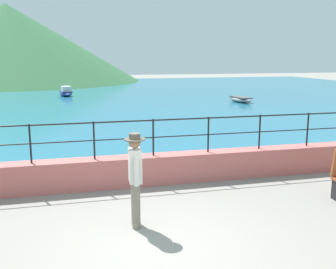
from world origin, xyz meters
TOP-DOWN VIEW (x-y plane):
  - ground_plane at (0.00, 0.00)m, footprint 120.00×120.00m
  - promenade_wall at (0.00, 3.20)m, footprint 20.00×0.56m
  - railing at (-0.00, 3.20)m, footprint 18.44×0.04m
  - lake_water at (0.00, 25.84)m, footprint 64.00×44.32m
  - hill_main at (-7.92, 45.82)m, footprint 31.65×31.65m
  - person_walking at (-0.15, 0.80)m, footprint 0.38×0.57m
  - boat_2 at (-1.36, 25.63)m, footprint 1.28×2.42m
  - boat_3 at (10.00, 18.34)m, footprint 1.18×2.39m

SIDE VIEW (x-z plane):
  - ground_plane at x=0.00m, z-range 0.00..0.00m
  - lake_water at x=0.00m, z-range 0.00..0.06m
  - boat_3 at x=10.00m, z-range 0.08..0.44m
  - boat_2 at x=-1.36m, z-range -0.05..0.71m
  - promenade_wall at x=0.00m, z-range 0.00..0.70m
  - person_walking at x=-0.15m, z-range 0.10..1.85m
  - railing at x=0.00m, z-range 0.86..1.76m
  - hill_main at x=-7.92m, z-range 0.00..9.26m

